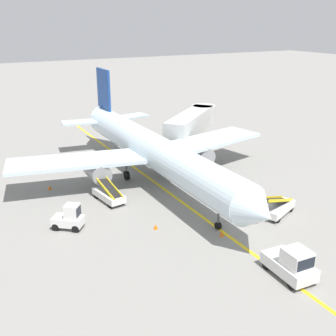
% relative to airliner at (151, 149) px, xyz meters
% --- Properties ---
extents(ground_plane, '(300.00, 300.00, 0.00)m').
position_rel_airliner_xyz_m(ground_plane, '(1.11, -13.48, -3.42)').
color(ground_plane, gray).
extents(taxi_line_yellow, '(0.72, 80.00, 0.01)m').
position_rel_airliner_xyz_m(taxi_line_yellow, '(-0.00, -8.48, -3.41)').
color(taxi_line_yellow, yellow).
rests_on(taxi_line_yellow, ground).
extents(airliner, '(28.61, 35.22, 10.10)m').
position_rel_airliner_xyz_m(airliner, '(0.00, 0.00, 0.00)').
color(airliner, silver).
rests_on(airliner, ground).
extents(jet_bridge, '(11.38, 10.14, 4.85)m').
position_rel_airliner_xyz_m(jet_bridge, '(9.86, 7.78, 0.12)').
color(jet_bridge, beige).
rests_on(jet_bridge, ground).
extents(pushback_tug, '(2.07, 3.69, 2.20)m').
position_rel_airliner_xyz_m(pushback_tug, '(0.23, -19.79, -2.42)').
color(pushback_tug, silver).
rests_on(pushback_tug, ground).
extents(baggage_tug_near_wing, '(2.69, 2.51, 2.10)m').
position_rel_airliner_xyz_m(baggage_tug_near_wing, '(-10.46, -6.33, -2.49)').
color(baggage_tug_near_wing, silver).
rests_on(baggage_tug_near_wing, ground).
extents(belt_loader_forward_hold, '(5.10, 3.10, 2.59)m').
position_rel_airliner_xyz_m(belt_loader_forward_hold, '(5.82, -12.44, -2.64)').
color(belt_loader_forward_hold, silver).
rests_on(belt_loader_forward_hold, ground).
extents(belt_loader_aft_hold, '(2.03, 5.14, 2.59)m').
position_rel_airliner_xyz_m(belt_loader_aft_hold, '(-5.83, -2.67, -2.64)').
color(belt_loader_aft_hold, silver).
rests_on(belt_loader_aft_hold, ground).
extents(ground_crew_marshaller, '(0.36, 0.24, 1.70)m').
position_rel_airliner_xyz_m(ground_crew_marshaller, '(2.34, -7.64, -2.51)').
color(ground_crew_marshaller, '#26262D').
rests_on(ground_crew_marshaller, ground).
extents(safety_cone_nose_left, '(0.36, 0.36, 0.44)m').
position_rel_airliner_xyz_m(safety_cone_nose_left, '(-4.48, -9.69, -3.20)').
color(safety_cone_nose_left, orange).
rests_on(safety_cone_nose_left, ground).
extents(safety_cone_nose_right, '(0.36, 0.36, 0.44)m').
position_rel_airliner_xyz_m(safety_cone_nose_right, '(-9.94, 2.68, -3.20)').
color(safety_cone_nose_right, orange).
rests_on(safety_cone_nose_right, ground).
extents(safety_cone_wingtip_left, '(0.36, 0.36, 0.44)m').
position_rel_airliner_xyz_m(safety_cone_wingtip_left, '(8.11, 0.76, -3.20)').
color(safety_cone_wingtip_left, orange).
rests_on(safety_cone_wingtip_left, ground).
extents(safety_cone_wingtip_right, '(0.36, 0.36, 0.44)m').
position_rel_airliner_xyz_m(safety_cone_wingtip_right, '(-0.48, -13.18, -3.20)').
color(safety_cone_wingtip_right, orange).
rests_on(safety_cone_wingtip_right, ground).
extents(safety_cone_tail_area, '(0.36, 0.36, 0.44)m').
position_rel_airliner_xyz_m(safety_cone_tail_area, '(5.57, -4.76, -3.20)').
color(safety_cone_tail_area, orange).
rests_on(safety_cone_tail_area, ground).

